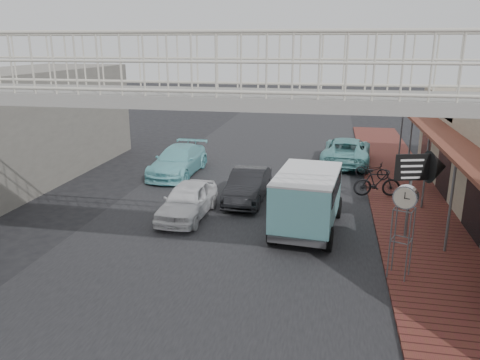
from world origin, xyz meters
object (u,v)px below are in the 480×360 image
at_px(angkot_van, 308,193).
at_px(white_hatchback, 188,200).
at_px(angkot_far, 178,161).
at_px(street_clock, 405,202).
at_px(arrow_sign, 434,168).
at_px(angkot_curb, 346,151).
at_px(motorcycle_near, 372,170).
at_px(dark_sedan, 248,186).
at_px(motorcycle_far, 377,183).

bearing_deg(angkot_van, white_hatchback, 178.61).
height_order(white_hatchback, angkot_far, angkot_far).
height_order(street_clock, arrow_sign, arrow_sign).
distance_m(angkot_curb, angkot_van, 9.78).
distance_m(white_hatchback, street_clock, 7.98).
distance_m(white_hatchback, arrow_sign, 8.45).
distance_m(white_hatchback, angkot_far, 5.91).
bearing_deg(motorcycle_near, dark_sedan, 145.09).
relative_size(dark_sedan, street_clock, 1.51).
xyz_separation_m(white_hatchback, dark_sedan, (1.85, 2.21, 0.00)).
distance_m(motorcycle_far, street_clock, 7.22).
relative_size(white_hatchback, angkot_van, 0.83).
bearing_deg(angkot_curb, dark_sedan, 63.90).
bearing_deg(street_clock, angkot_curb, 116.32).
bearing_deg(arrow_sign, white_hatchback, 161.02).
relative_size(white_hatchback, angkot_far, 0.79).
relative_size(angkot_curb, angkot_far, 1.10).
bearing_deg(angkot_far, arrow_sign, -28.04).
bearing_deg(motorcycle_near, street_clock, -162.62).
distance_m(dark_sedan, street_clock, 7.86).
bearing_deg(street_clock, white_hatchback, 174.61).
relative_size(angkot_curb, motorcycle_near, 3.36).
bearing_deg(dark_sedan, motorcycle_far, 15.73).
xyz_separation_m(white_hatchback, arrow_sign, (8.25, -0.51, 1.77)).
xyz_separation_m(motorcycle_near, arrow_sign, (1.26, -6.69, 1.91)).
xyz_separation_m(dark_sedan, angkot_curb, (4.04, 6.89, 0.08)).
height_order(angkot_curb, motorcycle_near, angkot_curb).
bearing_deg(angkot_van, arrow_sign, 5.95).
bearing_deg(angkot_curb, motorcycle_near, 114.87).
relative_size(angkot_van, arrow_sign, 1.57).
distance_m(motorcycle_near, street_clock, 9.85).
bearing_deg(dark_sedan, angkot_curb, 60.95).
height_order(angkot_curb, angkot_far, angkot_curb).
distance_m(angkot_far, motorcycle_near, 9.19).
height_order(angkot_far, motorcycle_near, angkot_far).
height_order(angkot_van, motorcycle_far, angkot_van).
height_order(angkot_far, angkot_van, angkot_van).
bearing_deg(arrow_sign, motorcycle_near, 85.23).
distance_m(white_hatchback, dark_sedan, 2.88).
height_order(dark_sedan, angkot_far, angkot_far).
xyz_separation_m(angkot_far, motorcycle_near, (9.16, 0.69, -0.18)).
bearing_deg(motorcycle_near, angkot_curb, 38.01).
height_order(dark_sedan, street_clock, street_clock).
relative_size(motorcycle_far, arrow_sign, 0.66).
height_order(angkot_far, street_clock, street_clock).
relative_size(dark_sedan, angkot_van, 0.87).
bearing_deg(angkot_curb, angkot_far, 28.38).
bearing_deg(angkot_curb, motorcycle_far, 105.42).
distance_m(dark_sedan, angkot_far, 5.20).
relative_size(angkot_curb, motorcycle_far, 2.71).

